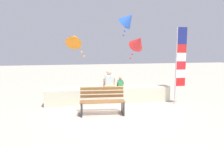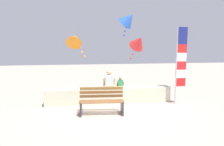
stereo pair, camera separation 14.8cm
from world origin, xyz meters
The scene contains 9 objects.
ground_plane centered at (0.00, 0.00, 0.00)m, with size 40.00×40.00×0.00m, color #B9A594.
seawall_ledge centered at (0.00, 1.20, 0.31)m, with size 5.05×0.49×0.63m, color beige.
park_bench centered at (-0.47, -0.09, 0.41)m, with size 1.55×0.75×0.88m.
person_adult centered at (-0.02, 1.18, 0.92)m, with size 0.48×0.36×0.74m.
person_child centered at (0.44, 1.18, 0.80)m, with size 0.29×0.21×0.44m.
flag_banner centered at (2.69, 0.60, 1.75)m, with size 0.44×0.05×3.02m.
kite_blue centered at (1.02, 2.23, 3.49)m, with size 1.12×1.11×1.20m.
kite_red centered at (1.48, 2.16, 2.48)m, with size 0.90×1.02×1.20m.
kite_orange centered at (-1.34, 1.98, 2.58)m, with size 0.83×0.91×1.17m.
Camera 2 is at (-1.28, -6.90, 2.26)m, focal length 33.18 mm.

